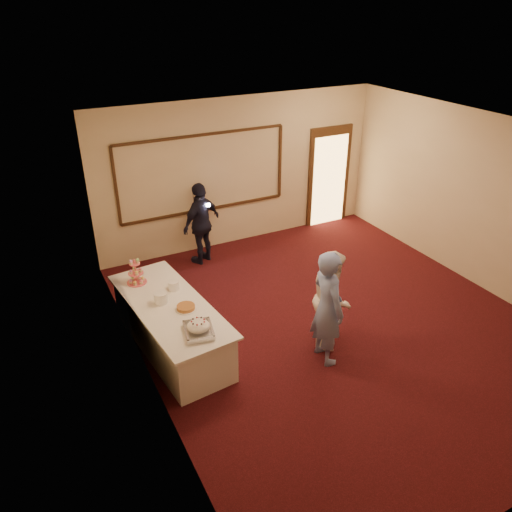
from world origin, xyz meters
The scene contains 14 objects.
floor centered at (0.00, 0.00, 0.00)m, with size 7.00×7.00×0.00m, color black.
room_walls centered at (0.00, 0.00, 2.03)m, with size 6.04×7.04×3.02m.
wall_molding centered at (-0.80, 3.47, 1.60)m, with size 3.45×0.04×1.55m.
doorway centered at (2.15, 3.45, 1.08)m, with size 1.05×0.07×2.20m.
buffet_table centered at (-2.52, 0.61, 0.39)m, with size 1.22×2.58×0.77m.
pavlova_tray centered at (-2.39, -0.22, 0.85)m, with size 0.44×0.56×0.19m.
cupcake_stand centered at (-2.77, 1.41, 0.93)m, with size 0.30×0.30×0.44m.
plate_stack_a centered at (-2.60, 0.70, 0.85)m, with size 0.20×0.20×0.17m.
plate_stack_b centered at (-2.32, 0.96, 0.84)m, with size 0.17×0.17×0.14m.
tart centered at (-2.35, 0.37, 0.80)m, with size 0.30×0.30×0.06m.
man centered at (-0.64, -0.61, 0.86)m, with size 0.63×0.41×1.72m, color #768BC5.
woman centered at (-0.33, -0.28, 0.75)m, with size 0.73×0.57×1.50m, color white.
guest centered at (-1.09, 2.96, 0.81)m, with size 0.95×0.39×1.61m, color black.
camera_flash centered at (-1.01, 2.79, 1.23)m, with size 0.07×0.04×0.05m, color white.
Camera 1 is at (-4.13, -5.27, 4.69)m, focal length 35.00 mm.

